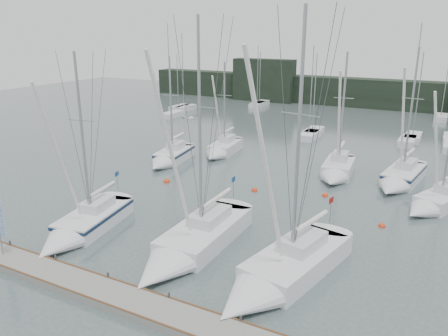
# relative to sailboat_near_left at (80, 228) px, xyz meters

# --- Properties ---
(ground) EXTENTS (160.00, 160.00, 0.00)m
(ground) POSITION_rel_sailboat_near_left_xyz_m (7.72, 0.44, -0.56)
(ground) COLOR #495957
(ground) RESTS_ON ground
(dock) EXTENTS (24.00, 2.00, 0.40)m
(dock) POSITION_rel_sailboat_near_left_xyz_m (7.72, -4.56, -0.36)
(dock) COLOR slate
(dock) RESTS_ON ground
(far_treeline) EXTENTS (90.00, 4.00, 5.00)m
(far_treeline) POSITION_rel_sailboat_near_left_xyz_m (7.72, 62.44, 1.94)
(far_treeline) COLOR black
(far_treeline) RESTS_ON ground
(far_building_left) EXTENTS (12.00, 3.00, 8.00)m
(far_building_left) POSITION_rel_sailboat_near_left_xyz_m (-12.28, 60.44, 3.44)
(far_building_left) COLOR black
(far_building_left) RESTS_ON ground
(mast_forest) EXTENTS (59.58, 25.62, 14.71)m
(mast_forest) POSITION_rel_sailboat_near_left_xyz_m (12.41, 43.71, -0.07)
(mast_forest) COLOR silver
(mast_forest) RESTS_ON ground
(sailboat_near_left) EXTENTS (4.22, 9.36, 12.93)m
(sailboat_near_left) POSITION_rel_sailboat_near_left_xyz_m (0.00, 0.00, 0.00)
(sailboat_near_left) COLOR silver
(sailboat_near_left) RESTS_ON ground
(sailboat_near_center) EXTENTS (3.31, 11.56, 15.22)m
(sailboat_near_center) POSITION_rel_sailboat_near_left_xyz_m (7.84, 0.90, -0.00)
(sailboat_near_center) COLOR silver
(sailboat_near_center) RESTS_ON ground
(sailboat_near_right) EXTENTS (5.29, 11.01, 15.53)m
(sailboat_near_right) POSITION_rel_sailboat_near_left_xyz_m (13.85, 0.36, 0.03)
(sailboat_near_right) COLOR silver
(sailboat_near_right) RESTS_ON ground
(sailboat_mid_a) EXTENTS (3.57, 7.74, 11.58)m
(sailboat_mid_a) POSITION_rel_sailboat_near_left_xyz_m (-4.32, 16.64, 0.04)
(sailboat_mid_a) COLOR silver
(sailboat_mid_a) RESTS_ON ground
(sailboat_mid_b) EXTENTS (3.14, 7.61, 10.80)m
(sailboat_mid_b) POSITION_rel_sailboat_near_left_xyz_m (-1.06, 21.96, -0.01)
(sailboat_mid_b) COLOR silver
(sailboat_mid_b) RESTS_ON ground
(sailboat_mid_c) EXTENTS (3.20, 7.51, 12.22)m
(sailboat_mid_c) POSITION_rel_sailboat_near_left_xyz_m (12.20, 20.06, 0.06)
(sailboat_mid_c) COLOR silver
(sailboat_mid_c) RESTS_ON ground
(sailboat_mid_d) EXTENTS (3.80, 8.84, 12.77)m
(sailboat_mid_d) POSITION_rel_sailboat_near_left_xyz_m (17.67, 20.56, 0.05)
(sailboat_mid_d) COLOR silver
(sailboat_mid_d) RESTS_ON ground
(sailboat_mid_e) EXTENTS (5.14, 7.71, 11.25)m
(sailboat_mid_e) POSITION_rel_sailboat_near_left_xyz_m (20.73, 15.94, -0.03)
(sailboat_mid_e) COLOR silver
(sailboat_mid_e) RESTS_ON ground
(buoy_a) EXTENTS (0.54, 0.54, 0.54)m
(buoy_a) POSITION_rel_sailboat_near_left_xyz_m (6.83, 13.39, -0.56)
(buoy_a) COLOR red
(buoy_a) RESTS_ON ground
(buoy_b) EXTENTS (0.54, 0.54, 0.54)m
(buoy_b) POSITION_rel_sailboat_near_left_xyz_m (12.58, 14.99, -0.56)
(buoy_b) COLOR red
(buoy_b) RESTS_ON ground
(buoy_c) EXTENTS (0.63, 0.63, 0.63)m
(buoy_c) POSITION_rel_sailboat_near_left_xyz_m (-1.18, 11.73, -0.56)
(buoy_c) COLOR red
(buoy_c) RESTS_ON ground
(seagull) EXTENTS (1.10, 0.50, 0.22)m
(seagull) POSITION_rel_sailboat_near_left_xyz_m (6.97, 3.20, 7.55)
(seagull) COLOR white
(seagull) RESTS_ON ground
(buoy_d) EXTENTS (0.51, 0.51, 0.51)m
(buoy_d) POSITION_rel_sailboat_near_left_xyz_m (17.73, 10.98, -0.56)
(buoy_d) COLOR red
(buoy_d) RESTS_ON ground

